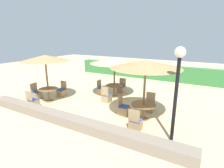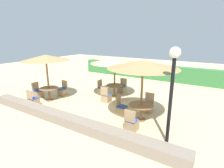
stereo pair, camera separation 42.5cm
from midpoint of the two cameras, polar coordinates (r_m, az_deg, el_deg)
The scene contains 19 objects.
ground_plane at distance 10.10m, azimuth -2.88°, elevation -5.72°, with size 40.00×40.00×0.00m, color #D1BA8C.
hedge_row at distance 15.82m, azimuth 10.08°, elevation 4.15°, with size 13.00×0.70×1.26m, color #387A3D.
stone_border at distance 7.76m, azimuth -15.51°, elevation -11.41°, with size 10.00×0.56×0.41m, color gray.
lamp_post at distance 5.98m, azimuth 18.76°, elevation 2.25°, with size 0.36×0.36×3.32m.
parasol_front_right at distance 7.38m, azimuth 9.30°, elevation 6.36°, with size 3.00×3.00×2.67m.
round_table_front_right at distance 7.90m, azimuth 8.70°, elevation -7.54°, with size 1.10×1.10×0.73m.
patio_chair_front_right_north at distance 8.93m, azimuth 10.70°, elevation -7.07°, with size 0.46×0.46×0.93m.
patio_chair_front_right_west at distance 8.39m, azimuth 2.36°, elevation -8.32°, with size 0.46×0.46×0.93m.
patio_chair_front_right_south at distance 7.14m, azimuth 5.93°, elevation -12.84°, with size 0.46×0.46×0.93m.
parasol_center at distance 10.35m, azimuth -0.40°, elevation 7.63°, with size 2.86×2.86×2.41m.
round_table_center at distance 10.70m, azimuth -0.38°, elevation -1.22°, with size 1.00×1.00×0.75m.
patio_chair_center_south at distance 9.95m, azimuth -3.03°, elevation -4.45°, with size 0.46×0.46×0.93m.
patio_chair_center_north at distance 11.63m, azimuth 2.02°, elevation -1.49°, with size 0.46×0.46×0.93m.
patio_chair_center_west at distance 11.25m, azimuth -4.47°, elevation -2.12°, with size 0.46×0.46×0.93m.
parasol_front_left at distance 10.28m, azimuth -22.16°, elevation 7.83°, with size 2.60×2.60×2.66m.
round_table_front_left at distance 10.65m, azimuth -21.15°, elevation -2.28°, with size 1.06×1.06×0.75m.
patio_chair_front_left_north at distance 11.42m, azimuth -17.08°, elevation -2.51°, with size 0.46×0.46×0.93m.
patio_chair_front_left_south at distance 10.19m, azimuth -25.47°, elevation -5.50°, with size 0.46×0.46×0.93m.
patio_chair_front_left_west at distance 11.50m, azimuth -24.41°, elevation -3.10°, with size 0.46×0.46×0.93m.
Camera 1 is at (4.84, -8.09, 3.62)m, focal length 28.00 mm.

